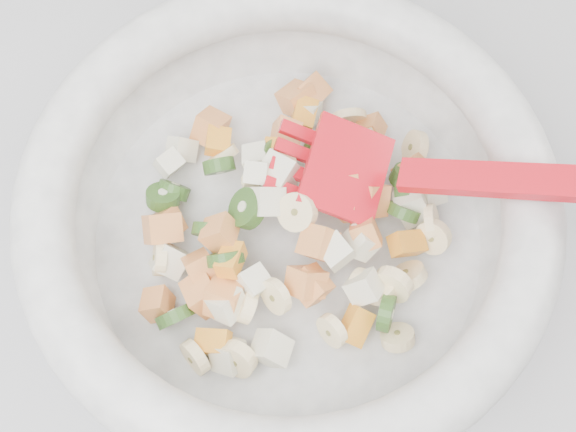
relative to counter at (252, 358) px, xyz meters
name	(u,v)px	position (x,y,z in m)	size (l,w,h in m)	color
counter	(252,358)	(0.00, 0.00, 0.00)	(2.00, 0.60, 0.90)	#A9AAAF
mixing_bowl	(289,211)	(0.04, -0.03, 0.50)	(0.43, 0.36, 0.15)	white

